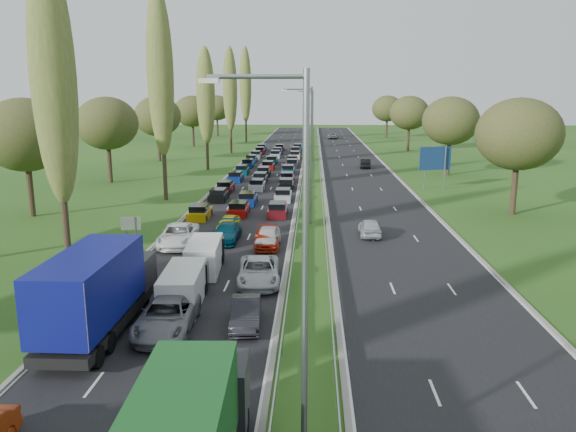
{
  "coord_description": "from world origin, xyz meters",
  "views": [
    {
      "loc": [
        4.69,
        -6.1,
        11.38
      ],
      "look_at": [
        2.63,
        39.26,
        1.5
      ],
      "focal_mm": 35.0,
      "sensor_mm": 36.0,
      "label": 1
    }
  ],
  "objects_px": {
    "near_car_2": "(178,235)",
    "info_sign": "(131,226)",
    "white_van_rear": "(205,256)",
    "direction_sign": "(435,160)",
    "white_van_front": "(184,286)",
    "blue_lorry": "(98,290)"
  },
  "relations": [
    {
      "from": "blue_lorry",
      "to": "direction_sign",
      "type": "bearing_deg",
      "value": 60.45
    },
    {
      "from": "white_van_front",
      "to": "direction_sign",
      "type": "height_order",
      "value": "direction_sign"
    },
    {
      "from": "info_sign",
      "to": "direction_sign",
      "type": "distance_m",
      "value": 39.32
    },
    {
      "from": "info_sign",
      "to": "direction_sign",
      "type": "height_order",
      "value": "direction_sign"
    },
    {
      "from": "near_car_2",
      "to": "direction_sign",
      "type": "height_order",
      "value": "direction_sign"
    },
    {
      "from": "white_van_rear",
      "to": "info_sign",
      "type": "xyz_separation_m",
      "value": [
        -7.06,
        6.63,
        0.33
      ]
    },
    {
      "from": "white_van_rear",
      "to": "near_car_2",
      "type": "bearing_deg",
      "value": 113.84
    },
    {
      "from": "blue_lorry",
      "to": "direction_sign",
      "type": "distance_m",
      "value": 49.96
    },
    {
      "from": "direction_sign",
      "to": "blue_lorry",
      "type": "bearing_deg",
      "value": -120.0
    },
    {
      "from": "white_van_front",
      "to": "info_sign",
      "type": "bearing_deg",
      "value": 115.84
    },
    {
      "from": "direction_sign",
      "to": "info_sign",
      "type": "bearing_deg",
      "value": -137.19
    },
    {
      "from": "white_van_front",
      "to": "info_sign",
      "type": "height_order",
      "value": "info_sign"
    },
    {
      "from": "white_van_front",
      "to": "white_van_rear",
      "type": "bearing_deg",
      "value": 86.54
    },
    {
      "from": "white_van_front",
      "to": "white_van_rear",
      "type": "xyz_separation_m",
      "value": [
        0.02,
        6.01,
        -0.01
      ]
    },
    {
      "from": "white_van_rear",
      "to": "direction_sign",
      "type": "relative_size",
      "value": 0.97
    },
    {
      "from": "near_car_2",
      "to": "blue_lorry",
      "type": "height_order",
      "value": "blue_lorry"
    },
    {
      "from": "white_van_front",
      "to": "direction_sign",
      "type": "xyz_separation_m",
      "value": [
        21.76,
        39.31,
        2.52
      ]
    },
    {
      "from": "near_car_2",
      "to": "info_sign",
      "type": "distance_m",
      "value": 3.88
    },
    {
      "from": "blue_lorry",
      "to": "white_van_rear",
      "type": "distance_m",
      "value": 10.52
    },
    {
      "from": "direction_sign",
      "to": "white_van_rear",
      "type": "bearing_deg",
      "value": -123.14
    },
    {
      "from": "white_van_front",
      "to": "info_sign",
      "type": "distance_m",
      "value": 14.46
    },
    {
      "from": "near_car_2",
      "to": "direction_sign",
      "type": "bearing_deg",
      "value": 43.64
    }
  ]
}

